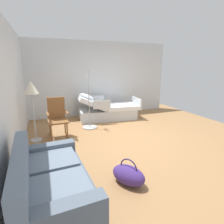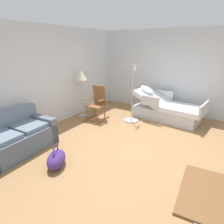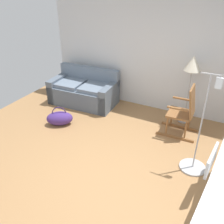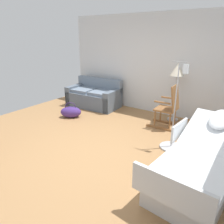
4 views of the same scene
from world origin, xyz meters
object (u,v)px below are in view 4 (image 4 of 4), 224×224
object	(u,v)px
floor_lamp	(177,74)
duffel_bag	(71,112)
rocking_chair	(169,107)
iv_pole	(172,136)
hospital_bed	(201,166)
couch	(94,97)

from	to	relation	value
floor_lamp	duffel_bag	xyz separation A→B (m)	(-2.36, -1.40, -1.07)
rocking_chair	iv_pole	bearing A→B (deg)	-64.79
hospital_bed	duffel_bag	world-z (taller)	hospital_bed
couch	floor_lamp	bearing A→B (deg)	6.00
hospital_bed	iv_pole	distance (m)	1.11
floor_lamp	iv_pole	xyz separation A→B (m)	(0.51, -1.49, -0.98)
hospital_bed	floor_lamp	xyz separation A→B (m)	(-1.24, 2.32, 0.93)
rocking_chair	floor_lamp	world-z (taller)	floor_lamp
rocking_chair	couch	bearing A→B (deg)	173.61
iv_pole	couch	bearing A→B (deg)	157.54
rocking_chair	duffel_bag	size ratio (longest dim) A/B	1.63
couch	duffel_bag	world-z (taller)	couch
iv_pole	floor_lamp	bearing A→B (deg)	108.79
hospital_bed	floor_lamp	world-z (taller)	floor_lamp
couch	floor_lamp	xyz separation A→B (m)	(2.47, 0.26, 0.92)
rocking_chair	floor_lamp	xyz separation A→B (m)	(-0.06, 0.54, 0.72)
floor_lamp	iv_pole	bearing A→B (deg)	-71.21
rocking_chair	iv_pole	size ratio (longest dim) A/B	0.62
rocking_chair	duffel_bag	world-z (taller)	rocking_chair
floor_lamp	rocking_chair	bearing A→B (deg)	-83.58
couch	iv_pole	distance (m)	3.22
couch	rocking_chair	size ratio (longest dim) A/B	1.57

